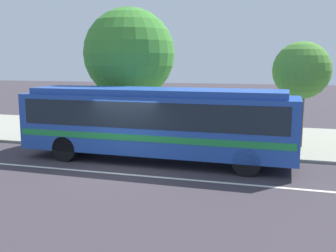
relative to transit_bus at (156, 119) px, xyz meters
name	(u,v)px	position (x,y,z in m)	size (l,w,h in m)	color
ground_plane	(125,168)	(-0.81, -1.32, -1.66)	(120.00, 120.00, 0.00)	#3A333A
sidewalk_slab	(173,135)	(-0.81, 5.35, -1.60)	(60.00, 8.00, 0.12)	#9A9A8A
lane_stripe_center	(116,174)	(-0.81, -2.12, -1.66)	(56.00, 0.16, 0.01)	silver
transit_bus	(156,119)	(0.00, 0.00, 0.00)	(10.75, 2.61, 2.86)	#234AA6
pedestrian_waiting_near_sign	(194,127)	(1.05, 2.11, -0.59)	(0.39, 0.39, 1.64)	#3D263C
bus_stop_sign	(278,115)	(4.56, 1.82, 0.12)	(0.08, 0.44, 2.61)	gray
street_tree_near_stop	(129,54)	(-2.45, 3.36, 2.60)	(4.35, 4.35, 6.33)	brown
street_tree_mid_block	(302,71)	(5.43, 3.86, 1.81)	(2.52, 2.52, 4.66)	brown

